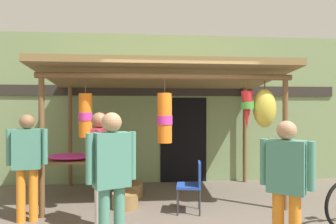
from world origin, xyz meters
TOP-DOWN VIEW (x-y plane):
  - ground_plane at (0.00, 0.00)m, footprint 30.00×30.00m
  - shop_facade at (0.00, 2.52)m, footprint 9.12×0.29m
  - market_stall_canopy at (-0.12, 1.10)m, footprint 4.55×2.52m
  - display_table at (-1.98, 1.22)m, footprint 1.48×0.65m
  - flower_heap_on_table at (-1.99, 1.20)m, footprint 0.82×0.58m
  - folding_chair at (0.23, 0.22)m, footprint 0.46×0.46m
  - wicker_basket_by_table at (-0.92, 0.55)m, footprint 0.46×0.46m
  - wicker_basket_spare at (-0.88, 1.27)m, footprint 0.55×0.55m
  - vendor_in_orange at (-2.38, 0.03)m, footprint 0.59×0.28m
  - customer_foreground at (-1.25, -0.35)m, footprint 0.25×0.59m
  - shopper_by_bananas at (-0.99, -1.29)m, footprint 0.55×0.36m
  - passerby_at_right at (0.97, -1.55)m, footprint 0.48×0.42m

SIDE VIEW (x-z plane):
  - ground_plane at x=0.00m, z-range 0.00..0.00m
  - wicker_basket_spare at x=-0.88m, z-range 0.00..0.25m
  - wicker_basket_by_table at x=-0.92m, z-range 0.00..0.26m
  - folding_chair at x=0.23m, z-range 0.08..0.92m
  - display_table at x=-1.98m, z-range 0.30..1.05m
  - flower_heap_on_table at x=-1.99m, z-range 0.75..0.88m
  - passerby_at_right at x=0.97m, z-range 0.14..1.74m
  - vendor_in_orange at x=-2.38m, z-range 0.15..1.80m
  - customer_foreground at x=-1.25m, z-range 0.15..1.83m
  - shopper_by_bananas at x=-0.99m, z-range 0.16..1.84m
  - shop_facade at x=0.00m, z-range 0.00..3.48m
  - market_stall_canopy at x=-0.12m, z-range 0.96..3.53m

